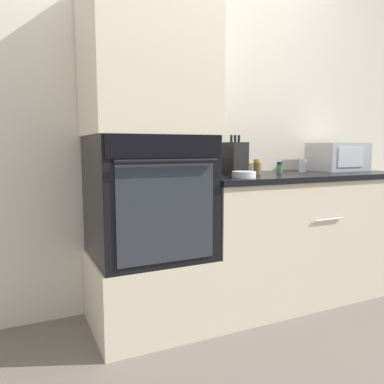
{
  "coord_description": "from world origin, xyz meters",
  "views": [
    {
      "loc": [
        -0.99,
        -1.71,
        1.04
      ],
      "look_at": [
        -0.09,
        0.21,
        0.79
      ],
      "focal_mm": 35.0,
      "sensor_mm": 36.0,
      "label": 1
    }
  ],
  "objects_px": {
    "condiment_jar_near": "(279,168)",
    "condiment_jar_mid": "(257,167)",
    "microwave": "(338,157)",
    "condiment_jar_far": "(303,166)",
    "wall_oven": "(148,196)",
    "bowl": "(244,175)",
    "condiment_jar_back": "(251,168)",
    "knife_block": "(235,158)"
  },
  "relations": [
    {
      "from": "microwave",
      "to": "knife_block",
      "type": "relative_size",
      "value": 1.56
    },
    {
      "from": "condiment_jar_far",
      "to": "condiment_jar_back",
      "type": "height_order",
      "value": "condiment_jar_far"
    },
    {
      "from": "wall_oven",
      "to": "bowl",
      "type": "distance_m",
      "value": 0.57
    },
    {
      "from": "knife_block",
      "to": "condiment_jar_mid",
      "type": "relative_size",
      "value": 2.54
    },
    {
      "from": "knife_block",
      "to": "condiment_jar_mid",
      "type": "bearing_deg",
      "value": -10.31
    },
    {
      "from": "wall_oven",
      "to": "condiment_jar_back",
      "type": "height_order",
      "value": "wall_oven"
    },
    {
      "from": "condiment_jar_far",
      "to": "microwave",
      "type": "bearing_deg",
      "value": 4.84
    },
    {
      "from": "knife_block",
      "to": "microwave",
      "type": "bearing_deg",
      "value": 3.47
    },
    {
      "from": "bowl",
      "to": "condiment_jar_mid",
      "type": "xyz_separation_m",
      "value": [
        0.22,
        0.19,
        0.03
      ]
    },
    {
      "from": "microwave",
      "to": "knife_block",
      "type": "height_order",
      "value": "knife_block"
    },
    {
      "from": "knife_block",
      "to": "bowl",
      "type": "height_order",
      "value": "knife_block"
    },
    {
      "from": "condiment_jar_near",
      "to": "wall_oven",
      "type": "bearing_deg",
      "value": -177.44
    },
    {
      "from": "condiment_jar_near",
      "to": "condiment_jar_mid",
      "type": "xyz_separation_m",
      "value": [
        -0.2,
        -0.03,
        0.01
      ]
    },
    {
      "from": "condiment_jar_near",
      "to": "condiment_jar_far",
      "type": "bearing_deg",
      "value": 6.82
    },
    {
      "from": "wall_oven",
      "to": "microwave",
      "type": "relative_size",
      "value": 1.72
    },
    {
      "from": "microwave",
      "to": "condiment_jar_back",
      "type": "height_order",
      "value": "microwave"
    },
    {
      "from": "bowl",
      "to": "condiment_jar_back",
      "type": "bearing_deg",
      "value": 50.46
    },
    {
      "from": "microwave",
      "to": "bowl",
      "type": "bearing_deg",
      "value": -165.03
    },
    {
      "from": "wall_oven",
      "to": "condiment_jar_back",
      "type": "relative_size",
      "value": 10.37
    },
    {
      "from": "condiment_jar_near",
      "to": "condiment_jar_far",
      "type": "height_order",
      "value": "condiment_jar_far"
    },
    {
      "from": "bowl",
      "to": "condiment_jar_mid",
      "type": "height_order",
      "value": "condiment_jar_mid"
    },
    {
      "from": "microwave",
      "to": "condiment_jar_far",
      "type": "relative_size",
      "value": 4.32
    },
    {
      "from": "knife_block",
      "to": "bowl",
      "type": "relative_size",
      "value": 1.81
    },
    {
      "from": "wall_oven",
      "to": "condiment_jar_near",
      "type": "bearing_deg",
      "value": 2.56
    },
    {
      "from": "bowl",
      "to": "condiment_jar_far",
      "type": "xyz_separation_m",
      "value": [
        0.65,
        0.24,
        0.03
      ]
    },
    {
      "from": "wall_oven",
      "to": "condiment_jar_far",
      "type": "height_order",
      "value": "wall_oven"
    },
    {
      "from": "microwave",
      "to": "condiment_jar_far",
      "type": "height_order",
      "value": "microwave"
    },
    {
      "from": "knife_block",
      "to": "condiment_jar_far",
      "type": "distance_m",
      "value": 0.59
    },
    {
      "from": "microwave",
      "to": "condiment_jar_back",
      "type": "bearing_deg",
      "value": 174.67
    },
    {
      "from": "condiment_jar_near",
      "to": "condiment_jar_back",
      "type": "relative_size",
      "value": 1.17
    },
    {
      "from": "bowl",
      "to": "microwave",
      "type": "bearing_deg",
      "value": 14.97
    },
    {
      "from": "condiment_jar_back",
      "to": "condiment_jar_mid",
      "type": "bearing_deg",
      "value": -110.92
    },
    {
      "from": "condiment_jar_near",
      "to": "condiment_jar_mid",
      "type": "relative_size",
      "value": 0.77
    },
    {
      "from": "condiment_jar_far",
      "to": "condiment_jar_back",
      "type": "bearing_deg",
      "value": 165.0
    },
    {
      "from": "knife_block",
      "to": "condiment_jar_near",
      "type": "xyz_separation_m",
      "value": [
        0.35,
        -0.0,
        -0.07
      ]
    },
    {
      "from": "knife_block",
      "to": "condiment_jar_back",
      "type": "relative_size",
      "value": 3.86
    },
    {
      "from": "knife_block",
      "to": "condiment_jar_far",
      "type": "relative_size",
      "value": 2.77
    },
    {
      "from": "condiment_jar_near",
      "to": "bowl",
      "type": "bearing_deg",
      "value": -153.22
    },
    {
      "from": "microwave",
      "to": "condiment_jar_near",
      "type": "xyz_separation_m",
      "value": [
        -0.59,
        -0.06,
        -0.07
      ]
    },
    {
      "from": "microwave",
      "to": "condiment_jar_far",
      "type": "xyz_separation_m",
      "value": [
        -0.36,
        -0.03,
        -0.06
      ]
    },
    {
      "from": "knife_block",
      "to": "wall_oven",
      "type": "bearing_deg",
      "value": -175.86
    },
    {
      "from": "condiment_jar_far",
      "to": "condiment_jar_back",
      "type": "relative_size",
      "value": 1.39
    }
  ]
}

